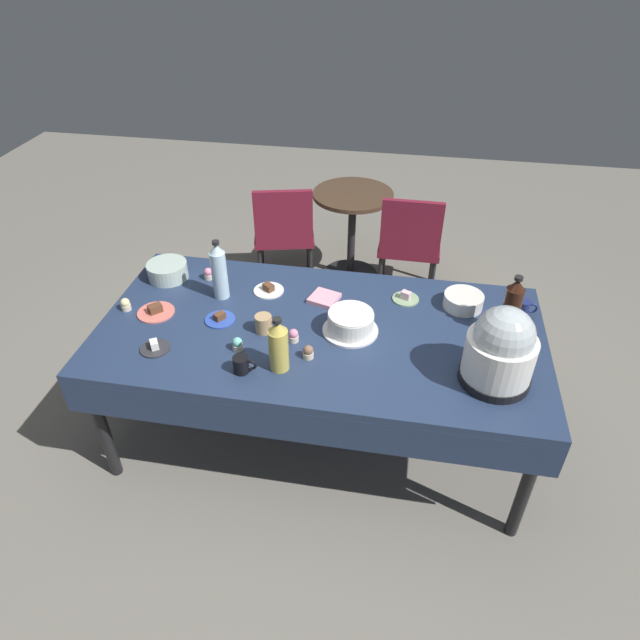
{
  "coord_description": "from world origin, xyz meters",
  "views": [
    {
      "loc": [
        0.38,
        -2.16,
        2.45
      ],
      "look_at": [
        0.0,
        0.0,
        0.8
      ],
      "focal_mm": 31.41,
      "sensor_mm": 36.0,
      "label": 1
    }
  ],
  "objects_px": {
    "cupcake_mint": "(308,352)",
    "cupcake_cocoa": "(125,304)",
    "dessert_plate_coral": "(156,311)",
    "round_cafe_table": "(352,220)",
    "dessert_plate_sage": "(406,298)",
    "coffee_mug_black": "(242,365)",
    "dessert_plate_white": "(269,290)",
    "slow_cooker": "(501,350)",
    "soda_bottle_ginger_ale": "(278,346)",
    "dessert_plate_cobalt": "(220,319)",
    "soda_bottle_cola": "(511,308)",
    "maroon_chair_left": "(284,229)",
    "ceramic_snack_bowl": "(463,301)",
    "coffee_mug_navy": "(523,308)",
    "maroon_chair_right": "(410,240)",
    "cupcake_lemon": "(208,274)",
    "potluck_table": "(320,338)",
    "coffee_mug_tan": "(264,324)",
    "dessert_plate_charcoal": "(155,347)",
    "frosted_layer_cake": "(351,322)",
    "glass_salad_bowl": "(168,271)",
    "cupcake_vanilla": "(237,344)",
    "cupcake_rose": "(293,336)"
  },
  "relations": [
    {
      "from": "cupcake_mint",
      "to": "cupcake_cocoa",
      "type": "xyz_separation_m",
      "value": [
        -1.0,
        0.21,
        0.0
      ]
    },
    {
      "from": "dessert_plate_coral",
      "to": "cupcake_mint",
      "type": "bearing_deg",
      "value": -13.86
    },
    {
      "from": "cupcake_cocoa",
      "to": "round_cafe_table",
      "type": "relative_size",
      "value": 0.09
    },
    {
      "from": "dessert_plate_sage",
      "to": "coffee_mug_black",
      "type": "relative_size",
      "value": 1.29
    },
    {
      "from": "dessert_plate_white",
      "to": "cupcake_cocoa",
      "type": "bearing_deg",
      "value": -156.75
    },
    {
      "from": "slow_cooker",
      "to": "soda_bottle_ginger_ale",
      "type": "distance_m",
      "value": 0.95
    },
    {
      "from": "dessert_plate_cobalt",
      "to": "soda_bottle_cola",
      "type": "relative_size",
      "value": 0.47
    },
    {
      "from": "maroon_chair_left",
      "to": "ceramic_snack_bowl",
      "type": "bearing_deg",
      "value": -43.16
    },
    {
      "from": "coffee_mug_navy",
      "to": "round_cafe_table",
      "type": "xyz_separation_m",
      "value": [
        -1.04,
        1.4,
        -0.3
      ]
    },
    {
      "from": "dessert_plate_sage",
      "to": "soda_bottle_cola",
      "type": "relative_size",
      "value": 0.43
    },
    {
      "from": "maroon_chair_right",
      "to": "round_cafe_table",
      "type": "xyz_separation_m",
      "value": [
        -0.45,
        0.23,
        0.01
      ]
    },
    {
      "from": "cupcake_lemon",
      "to": "dessert_plate_white",
      "type": "bearing_deg",
      "value": -10.09
    },
    {
      "from": "dessert_plate_coral",
      "to": "dessert_plate_white",
      "type": "bearing_deg",
      "value": 29.53
    },
    {
      "from": "potluck_table",
      "to": "coffee_mug_black",
      "type": "height_order",
      "value": "coffee_mug_black"
    },
    {
      "from": "coffee_mug_tan",
      "to": "maroon_chair_right",
      "type": "distance_m",
      "value": 1.7
    },
    {
      "from": "ceramic_snack_bowl",
      "to": "soda_bottle_ginger_ale",
      "type": "distance_m",
      "value": 1.05
    },
    {
      "from": "cupcake_lemon",
      "to": "ceramic_snack_bowl",
      "type": "bearing_deg",
      "value": -1.16
    },
    {
      "from": "dessert_plate_cobalt",
      "to": "dessert_plate_charcoal",
      "type": "bearing_deg",
      "value": -130.26
    },
    {
      "from": "frosted_layer_cake",
      "to": "dessert_plate_sage",
      "type": "height_order",
      "value": "frosted_layer_cake"
    },
    {
      "from": "dessert_plate_cobalt",
      "to": "coffee_mug_tan",
      "type": "height_order",
      "value": "coffee_mug_tan"
    },
    {
      "from": "maroon_chair_left",
      "to": "dessert_plate_cobalt",
      "type": "bearing_deg",
      "value": -89.11
    },
    {
      "from": "glass_salad_bowl",
      "to": "maroon_chair_left",
      "type": "xyz_separation_m",
      "value": [
        0.39,
        1.16,
        -0.3
      ]
    },
    {
      "from": "cupcake_mint",
      "to": "cupcake_vanilla",
      "type": "xyz_separation_m",
      "value": [
        -0.34,
        -0.0,
        0.0
      ]
    },
    {
      "from": "dessert_plate_sage",
      "to": "maroon_chair_right",
      "type": "height_order",
      "value": "maroon_chair_right"
    },
    {
      "from": "coffee_mug_tan",
      "to": "slow_cooker",
      "type": "bearing_deg",
      "value": -8.61
    },
    {
      "from": "soda_bottle_ginger_ale",
      "to": "maroon_chair_left",
      "type": "relative_size",
      "value": 0.32
    },
    {
      "from": "ceramic_snack_bowl",
      "to": "dessert_plate_white",
      "type": "bearing_deg",
      "value": -177.99
    },
    {
      "from": "potluck_table",
      "to": "dessert_plate_coral",
      "type": "height_order",
      "value": "dessert_plate_coral"
    },
    {
      "from": "ceramic_snack_bowl",
      "to": "maroon_chair_right",
      "type": "relative_size",
      "value": 0.24
    },
    {
      "from": "cupcake_lemon",
      "to": "round_cafe_table",
      "type": "height_order",
      "value": "cupcake_lemon"
    },
    {
      "from": "cupcake_mint",
      "to": "round_cafe_table",
      "type": "distance_m",
      "value": 1.94
    },
    {
      "from": "dessert_plate_charcoal",
      "to": "maroon_chair_right",
      "type": "height_order",
      "value": "maroon_chair_right"
    },
    {
      "from": "dessert_plate_charcoal",
      "to": "cupcake_cocoa",
      "type": "distance_m",
      "value": 0.39
    },
    {
      "from": "cupcake_lemon",
      "to": "soda_bottle_ginger_ale",
      "type": "height_order",
      "value": "soda_bottle_ginger_ale"
    },
    {
      "from": "dessert_plate_charcoal",
      "to": "slow_cooker",
      "type": "bearing_deg",
      "value": 2.2
    },
    {
      "from": "dessert_plate_charcoal",
      "to": "cupcake_vanilla",
      "type": "relative_size",
      "value": 2.09
    },
    {
      "from": "slow_cooker",
      "to": "coffee_mug_navy",
      "type": "height_order",
      "value": "slow_cooker"
    },
    {
      "from": "potluck_table",
      "to": "cupcake_mint",
      "type": "xyz_separation_m",
      "value": [
        -0.01,
        -0.23,
        0.09
      ]
    },
    {
      "from": "coffee_mug_black",
      "to": "round_cafe_table",
      "type": "height_order",
      "value": "coffee_mug_black"
    },
    {
      "from": "dessert_plate_sage",
      "to": "cupcake_cocoa",
      "type": "xyz_separation_m",
      "value": [
        -1.42,
        -0.34,
        0.02
      ]
    },
    {
      "from": "glass_salad_bowl",
      "to": "dessert_plate_sage",
      "type": "relative_size",
      "value": 1.57
    },
    {
      "from": "dessert_plate_coral",
      "to": "dessert_plate_sage",
      "type": "distance_m",
      "value": 1.3
    },
    {
      "from": "cupcake_cocoa",
      "to": "cupcake_vanilla",
      "type": "distance_m",
      "value": 0.69
    },
    {
      "from": "cupcake_lemon",
      "to": "maroon_chair_left",
      "type": "bearing_deg",
      "value": 81.9
    },
    {
      "from": "cupcake_rose",
      "to": "coffee_mug_black",
      "type": "bearing_deg",
      "value": -125.44
    },
    {
      "from": "dessert_plate_cobalt",
      "to": "maroon_chair_left",
      "type": "distance_m",
      "value": 1.51
    },
    {
      "from": "maroon_chair_right",
      "to": "round_cafe_table",
      "type": "distance_m",
      "value": 0.5
    },
    {
      "from": "dessert_plate_white",
      "to": "soda_bottle_ginger_ale",
      "type": "height_order",
      "value": "soda_bottle_ginger_ale"
    },
    {
      "from": "glass_salad_bowl",
      "to": "dessert_plate_sage",
      "type": "xyz_separation_m",
      "value": [
        1.32,
        0.01,
        -0.03
      ]
    },
    {
      "from": "cupcake_rose",
      "to": "maroon_chair_left",
      "type": "xyz_separation_m",
      "value": [
        -0.42,
        1.59,
        -0.29
      ]
    }
  ]
}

